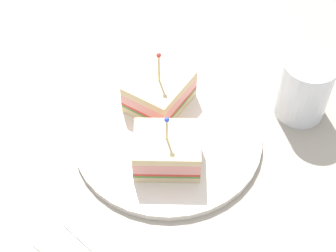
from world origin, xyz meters
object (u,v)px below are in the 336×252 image
(plate, at_px, (168,137))
(drink_glass, at_px, (304,91))
(sandwich_half_front, at_px, (160,92))
(sandwich_half_back, at_px, (167,150))

(plate, distance_m, drink_glass, 0.22)
(sandwich_half_front, relative_size, sandwich_half_back, 1.14)
(plate, bearing_deg, sandwich_half_back, 76.36)
(plate, relative_size, sandwich_half_back, 2.64)
(plate, relative_size, drink_glass, 2.82)
(sandwich_half_back, distance_m, drink_glass, 0.24)
(sandwich_half_front, xyz_separation_m, sandwich_half_back, (0.01, 0.11, -0.00))
(sandwich_half_back, bearing_deg, sandwich_half_front, -95.99)
(plate, height_order, sandwich_half_back, sandwich_half_back)
(sandwich_half_back, xyz_separation_m, drink_glass, (-0.23, -0.06, 0.01))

